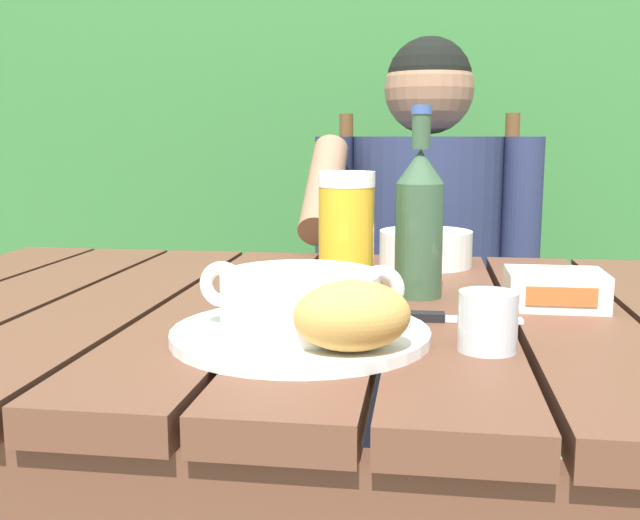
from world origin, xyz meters
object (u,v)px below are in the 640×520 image
(person_eating, at_px, (424,269))
(table_knife, at_px, (442,318))
(beer_bottle, at_px, (419,220))
(diner_bowl, at_px, (426,248))
(soup_bowl, at_px, (300,299))
(chair_near_diner, at_px, (423,339))
(serving_plate, at_px, (300,334))
(beer_glass, at_px, (346,236))
(butter_tub, at_px, (555,289))
(bread_roll, at_px, (352,316))
(water_glass_small, at_px, (488,321))

(person_eating, relative_size, table_knife, 7.86)
(beer_bottle, height_order, diner_bowl, beer_bottle)
(soup_bowl, bearing_deg, beer_bottle, 63.01)
(chair_near_diner, xyz_separation_m, diner_bowl, (0.00, -0.55, 0.31))
(serving_plate, bearing_deg, chair_near_diner, 82.84)
(person_eating, height_order, serving_plate, person_eating)
(beer_glass, bearing_deg, butter_tub, -1.38)
(bread_roll, relative_size, water_glass_small, 2.21)
(soup_bowl, bearing_deg, butter_tub, 33.84)
(beer_glass, bearing_deg, person_eating, 80.91)
(serving_plate, bearing_deg, diner_bowl, 75.03)
(bread_roll, distance_m, beer_glass, 0.28)
(table_knife, bearing_deg, butter_tub, 33.55)
(serving_plate, xyz_separation_m, beer_bottle, (0.12, 0.24, 0.10))
(serving_plate, height_order, beer_bottle, beer_bottle)
(chair_near_diner, height_order, serving_plate, chair_near_diner)
(butter_tub, distance_m, table_knife, 0.17)
(chair_near_diner, height_order, beer_bottle, chair_near_diner)
(diner_bowl, bearing_deg, soup_bowl, -104.97)
(bread_roll, bearing_deg, diner_bowl, 83.10)
(table_knife, bearing_deg, beer_glass, 141.01)
(soup_bowl, height_order, beer_bottle, beer_bottle)
(soup_bowl, height_order, butter_tub, soup_bowl)
(butter_tub, bearing_deg, table_knife, -146.45)
(bread_roll, xyz_separation_m, butter_tub, (0.23, 0.27, -0.02))
(serving_plate, distance_m, butter_tub, 0.36)
(butter_tub, bearing_deg, beer_bottle, 166.89)
(bread_roll, height_order, diner_bowl, bread_roll)
(person_eating, bearing_deg, bread_roll, -94.10)
(butter_tub, xyz_separation_m, table_knife, (-0.14, -0.09, -0.02))
(person_eating, xyz_separation_m, table_knife, (0.02, -0.73, 0.07))
(serving_plate, height_order, butter_tub, butter_tub)
(bread_roll, relative_size, table_knife, 0.88)
(serving_plate, bearing_deg, soup_bowl, 0.00)
(chair_near_diner, height_order, table_knife, chair_near_diner)
(person_eating, height_order, beer_bottle, person_eating)
(beer_glass, height_order, table_knife, beer_glass)
(beer_bottle, xyz_separation_m, butter_tub, (0.17, -0.04, -0.08))
(table_knife, height_order, diner_bowl, diner_bowl)
(chair_near_diner, height_order, soup_bowl, chair_near_diner)
(chair_near_diner, relative_size, diner_bowl, 6.78)
(soup_bowl, bearing_deg, chair_near_diner, 82.84)
(bread_roll, relative_size, beer_bottle, 0.53)
(bread_roll, bearing_deg, table_knife, 63.09)
(chair_near_diner, xyz_separation_m, table_knife, (0.02, -0.94, 0.28))
(table_knife, bearing_deg, water_glass_small, -70.18)
(diner_bowl, bearing_deg, water_glass_small, -82.80)
(chair_near_diner, relative_size, person_eating, 0.87)
(beer_glass, xyz_separation_m, beer_bottle, (0.09, 0.03, 0.02))
(serving_plate, relative_size, water_glass_small, 4.55)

